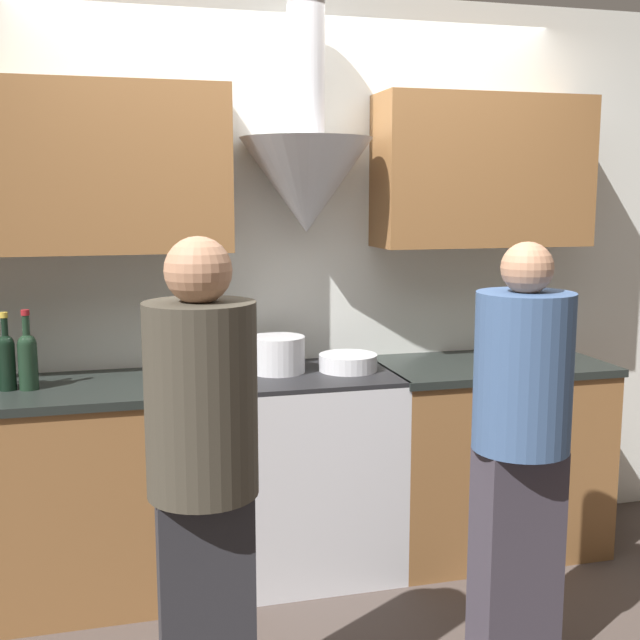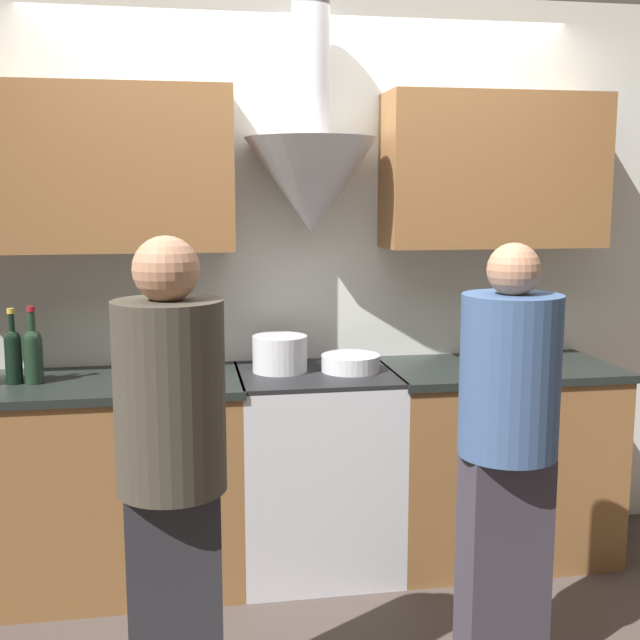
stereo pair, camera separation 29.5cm
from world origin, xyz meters
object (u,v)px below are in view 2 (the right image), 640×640
object	(u,v)px
stock_pot	(280,354)
orange_fruit	(546,347)
wine_bottle_3	(13,353)
person_foreground_left	(172,474)
person_foreground_right	(507,444)
mixing_bowl	(351,363)
stove_range	(316,470)
wine_bottle_4	(33,353)

from	to	relation	value
stock_pot	orange_fruit	distance (m)	1.35
wine_bottle_3	person_foreground_left	distance (m)	1.30
person_foreground_right	mixing_bowl	bearing A→B (deg)	111.43
wine_bottle_3	person_foreground_left	world-z (taller)	person_foreground_left
orange_fruit	person_foreground_left	world-z (taller)	person_foreground_left
person_foreground_left	stove_range	bearing A→B (deg)	60.65
wine_bottle_4	stock_pot	distance (m)	1.04
person_foreground_left	wine_bottle_4	bearing A→B (deg)	117.62
orange_fruit	person_foreground_right	size ratio (longest dim) A/B	0.05
wine_bottle_4	mixing_bowl	world-z (taller)	wine_bottle_4
wine_bottle_4	person_foreground_right	xyz separation A→B (m)	(1.71, -0.91, -0.20)
wine_bottle_3	wine_bottle_4	distance (m)	0.08
wine_bottle_3	wine_bottle_4	xyz separation A→B (m)	(0.08, -0.01, 0.00)
stock_pot	mixing_bowl	distance (m)	0.32
stove_range	person_foreground_right	distance (m)	1.12
mixing_bowl	person_foreground_right	distance (m)	0.99
stock_pot	mixing_bowl	size ratio (longest dim) A/B	0.93
stock_pot	wine_bottle_4	bearing A→B (deg)	-176.95
person_foreground_right	person_foreground_left	bearing A→B (deg)	-170.60
orange_fruit	wine_bottle_3	bearing A→B (deg)	-175.32
mixing_bowl	person_foreground_right	xyz separation A→B (m)	(0.36, -0.91, -0.11)
wine_bottle_3	stock_pot	xyz separation A→B (m)	(1.12, 0.04, -0.05)
mixing_bowl	orange_fruit	size ratio (longest dim) A/B	3.72
wine_bottle_4	mixing_bowl	bearing A→B (deg)	0.30
mixing_bowl	orange_fruit	xyz separation A→B (m)	(1.03, 0.21, -0.00)
wine_bottle_4	mixing_bowl	size ratio (longest dim) A/B	1.24
stove_range	wine_bottle_3	world-z (taller)	wine_bottle_3
wine_bottle_4	wine_bottle_3	bearing A→B (deg)	172.10
stove_range	wine_bottle_3	size ratio (longest dim) A/B	2.88
wine_bottle_4	person_foreground_left	world-z (taller)	person_foreground_left
stock_pot	mixing_bowl	xyz separation A→B (m)	(0.31, -0.05, -0.04)
wine_bottle_3	mixing_bowl	world-z (taller)	wine_bottle_3
wine_bottle_3	person_foreground_right	xyz separation A→B (m)	(1.79, -0.92, -0.20)
stove_range	orange_fruit	xyz separation A→B (m)	(1.18, 0.20, 0.49)
wine_bottle_4	orange_fruit	size ratio (longest dim) A/B	4.62
wine_bottle_3	stock_pot	distance (m)	1.12
orange_fruit	person_foreground_right	world-z (taller)	person_foreground_right
stove_range	wine_bottle_4	xyz separation A→B (m)	(-1.19, -0.01, 0.58)
mixing_bowl	person_foreground_left	xyz separation A→B (m)	(-0.78, -1.10, -0.08)
stove_range	orange_fruit	distance (m)	1.30
wine_bottle_4	orange_fruit	bearing A→B (deg)	5.11
mixing_bowl	person_foreground_right	bearing A→B (deg)	-68.57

